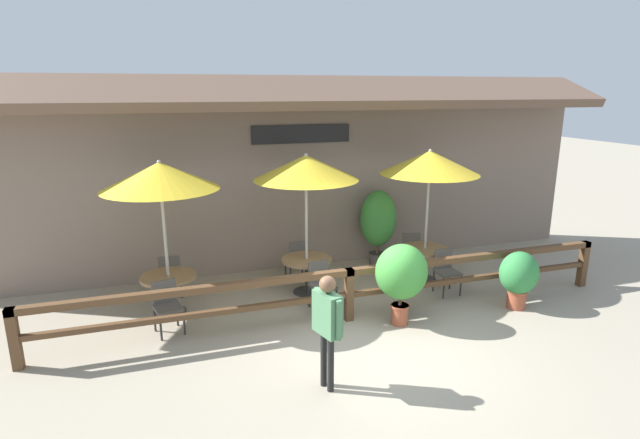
# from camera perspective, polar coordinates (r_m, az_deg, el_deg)

# --- Properties ---
(ground_plane) EXTENTS (60.00, 60.00, 0.00)m
(ground_plane) POSITION_cam_1_polar(r_m,az_deg,el_deg) (8.11, 6.06, -14.43)
(ground_plane) COLOR #9E937F
(building_facade) EXTENTS (14.28, 1.49, 4.23)m
(building_facade) POSITION_cam_1_polar(r_m,az_deg,el_deg) (11.10, -2.28, 5.49)
(building_facade) COLOR gray
(building_facade) RESTS_ON ground
(patio_railing) EXTENTS (10.40, 0.14, 0.95)m
(patio_railing) POSITION_cam_1_polar(r_m,az_deg,el_deg) (8.68, 3.35, -7.25)
(patio_railing) COLOR brown
(patio_railing) RESTS_ON ground
(patio_umbrella_near) EXTENTS (2.00, 2.00, 2.78)m
(patio_umbrella_near) POSITION_cam_1_polar(r_m,az_deg,el_deg) (8.89, -17.82, 4.74)
(patio_umbrella_near) COLOR #B7B2A8
(patio_umbrella_near) RESTS_ON ground
(dining_table_near) EXTENTS (0.99, 0.99, 0.71)m
(dining_table_near) POSITION_cam_1_polar(r_m,az_deg,el_deg) (9.39, -16.89, -6.96)
(dining_table_near) COLOR olive
(dining_table_near) RESTS_ON ground
(chair_near_streetside) EXTENTS (0.51, 0.51, 0.87)m
(chair_near_streetside) POSITION_cam_1_polar(r_m,az_deg,el_deg) (8.73, -17.10, -9.23)
(chair_near_streetside) COLOR #514C47
(chair_near_streetside) RESTS_ON ground
(chair_near_wallside) EXTENTS (0.43, 0.43, 0.87)m
(chair_near_wallside) POSITION_cam_1_polar(r_m,az_deg,el_deg) (10.12, -16.79, -5.86)
(chair_near_wallside) COLOR #514C47
(chair_near_wallside) RESTS_ON ground
(patio_umbrella_middle) EXTENTS (2.00, 2.00, 2.78)m
(patio_umbrella_middle) POSITION_cam_1_polar(r_m,az_deg,el_deg) (9.39, -1.61, 5.93)
(patio_umbrella_middle) COLOR #B7B2A8
(patio_umbrella_middle) RESTS_ON ground
(dining_table_middle) EXTENTS (0.99, 0.99, 0.71)m
(dining_table_middle) POSITION_cam_1_polar(r_m,az_deg,el_deg) (9.87, -1.53, -5.24)
(dining_table_middle) COLOR olive
(dining_table_middle) RESTS_ON ground
(chair_middle_streetside) EXTENTS (0.46, 0.46, 0.87)m
(chair_middle_streetside) POSITION_cam_1_polar(r_m,az_deg,el_deg) (9.22, 0.14, -7.23)
(chair_middle_streetside) COLOR #514C47
(chair_middle_streetside) RESTS_ON ground
(chair_middle_wallside) EXTENTS (0.43, 0.43, 0.87)m
(chair_middle_wallside) POSITION_cam_1_polar(r_m,az_deg,el_deg) (10.60, -2.62, -4.29)
(chair_middle_wallside) COLOR #514C47
(chair_middle_wallside) RESTS_ON ground
(patio_umbrella_far) EXTENTS (2.00, 2.00, 2.78)m
(patio_umbrella_far) POSITION_cam_1_polar(r_m,az_deg,el_deg) (10.27, 12.43, 6.36)
(patio_umbrella_far) COLOR #B7B2A8
(patio_umbrella_far) RESTS_ON ground
(dining_table_far) EXTENTS (0.99, 0.99, 0.71)m
(dining_table_far) POSITION_cam_1_polar(r_m,az_deg,el_deg) (10.72, 11.87, -3.93)
(dining_table_far) COLOR olive
(dining_table_far) RESTS_ON ground
(chair_far_streetside) EXTENTS (0.42, 0.42, 0.87)m
(chair_far_streetside) POSITION_cam_1_polar(r_m,az_deg,el_deg) (10.20, 14.20, -5.51)
(chair_far_streetside) COLOR #514C47
(chair_far_streetside) RESTS_ON ground
(chair_far_wallside) EXTENTS (0.50, 0.50, 0.87)m
(chair_far_wallside) POSITION_cam_1_polar(r_m,az_deg,el_deg) (11.35, 10.16, -3.21)
(chair_far_wallside) COLOR #514C47
(chair_far_wallside) RESTS_ON ground
(potted_plant_corner_fern) EXTENTS (0.90, 0.81, 1.43)m
(potted_plant_corner_fern) POSITION_cam_1_polar(r_m,az_deg,el_deg) (8.56, 9.29, -6.14)
(potted_plant_corner_fern) COLOR #9E4C33
(potted_plant_corner_fern) RESTS_ON ground
(potted_plant_tall_tropical) EXTENTS (0.72, 0.65, 1.08)m
(potted_plant_tall_tropical) POSITION_cam_1_polar(r_m,az_deg,el_deg) (9.86, 21.76, -5.98)
(potted_plant_tall_tropical) COLOR #9E4C33
(potted_plant_tall_tropical) RESTS_ON ground
(potted_plant_small_flowering) EXTENTS (0.82, 0.74, 1.74)m
(potted_plant_small_flowering) POSITION_cam_1_polar(r_m,az_deg,el_deg) (11.39, 6.65, -0.10)
(potted_plant_small_flowering) COLOR #564C47
(potted_plant_small_flowering) RESTS_ON ground
(pedestrian) EXTENTS (0.31, 0.55, 1.62)m
(pedestrian) POSITION_cam_1_polar(r_m,az_deg,el_deg) (6.64, 0.84, -11.15)
(pedestrian) COLOR black
(pedestrian) RESTS_ON ground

